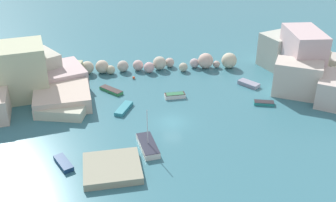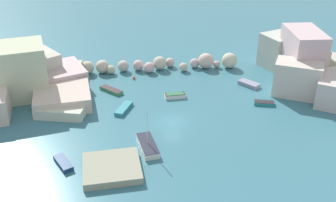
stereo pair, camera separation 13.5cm
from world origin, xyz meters
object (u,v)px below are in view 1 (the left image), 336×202
object	(u,v)px
moored_boat_0	(124,109)
moored_boat_3	(264,103)
channel_buoy	(134,78)
moored_boat_2	(249,84)
moored_boat_6	(175,95)
moored_boat_4	(111,90)
stone_dock	(112,168)
moored_boat_5	(64,163)
moored_boat_1	(148,145)

from	to	relation	value
moored_boat_0	moored_boat_3	xyz separation A→B (m)	(21.24, -0.90, -0.03)
channel_buoy	moored_boat_2	xyz separation A→B (m)	(18.87, -5.02, 0.08)
moored_boat_2	moored_boat_6	distance (m)	13.09
moored_boat_3	moored_boat_0	bearing A→B (deg)	-167.53
channel_buoy	moored_boat_4	world-z (taller)	moored_boat_4
stone_dock	moored_boat_0	world-z (taller)	stone_dock
moored_boat_0	moored_boat_4	bearing A→B (deg)	-138.71
moored_boat_0	moored_boat_2	size ratio (longest dim) A/B	1.15
channel_buoy	moored_boat_6	distance (m)	9.82
moored_boat_5	moored_boat_6	xyz separation A→B (m)	(15.64, 15.64, 0.07)
moored_boat_5	moored_boat_1	bearing A→B (deg)	-105.13
moored_boat_3	stone_dock	bearing A→B (deg)	-134.68
stone_dock	moored_boat_4	size ratio (longest dim) A/B	1.68
channel_buoy	moored_boat_4	distance (m)	5.88
moored_boat_2	moored_boat_0	bearing A→B (deg)	-113.10
moored_boat_3	moored_boat_6	distance (m)	13.73
stone_dock	moored_boat_3	size ratio (longest dim) A/B	2.06
channel_buoy	moored_boat_1	xyz separation A→B (m)	(0.68, -21.12, 0.19)
moored_boat_2	moored_boat_6	world-z (taller)	moored_boat_6
stone_dock	moored_boat_6	world-z (taller)	stone_dock
moored_boat_3	moored_boat_6	bearing A→B (deg)	178.05
stone_dock	channel_buoy	distance (m)	25.53
moored_boat_4	moored_boat_6	size ratio (longest dim) A/B	1.19
moored_boat_2	moored_boat_5	xyz separation A→B (m)	(-28.45, -18.34, -0.02)
moored_boat_0	moored_boat_3	size ratio (longest dim) A/B	1.33
moored_boat_2	moored_boat_3	size ratio (longest dim) A/B	1.15
moored_boat_1	moored_boat_2	xyz separation A→B (m)	(18.19, 16.10, -0.11)
moored_boat_6	moored_boat_3	bearing A→B (deg)	159.83
moored_boat_1	moored_boat_2	bearing A→B (deg)	-57.69
stone_dock	moored_boat_5	distance (m)	6.05
channel_buoy	moored_boat_0	xyz separation A→B (m)	(-2.04, -10.81, 0.03)
moored_boat_4	moored_boat_5	distance (m)	19.78
stone_dock	moored_boat_0	xyz separation A→B (m)	(1.79, 14.43, -0.17)
moored_boat_0	moored_boat_1	xyz separation A→B (m)	(2.72, -10.31, 0.15)
moored_boat_2	moored_boat_4	size ratio (longest dim) A/B	0.94
moored_boat_4	moored_boat_0	bearing A→B (deg)	-27.59
stone_dock	moored_boat_4	bearing A→B (deg)	90.10
moored_boat_3	moored_boat_4	xyz separation A→B (m)	(-23.07, 7.27, 0.01)
stone_dock	moored_boat_3	world-z (taller)	stone_dock
channel_buoy	moored_boat_1	world-z (taller)	moored_boat_1
moored_boat_5	moored_boat_6	world-z (taller)	moored_boat_6
moored_boat_5	moored_boat_0	bearing A→B (deg)	-58.45
channel_buoy	moored_boat_0	size ratio (longest dim) A/B	0.11
moored_boat_0	channel_buoy	bearing A→B (deg)	-165.39
moored_boat_0	moored_boat_2	xyz separation A→B (m)	(20.91, 5.79, 0.04)
moored_boat_0	moored_boat_3	distance (m)	21.26
stone_dock	moored_boat_6	distance (m)	20.11
moored_boat_2	moored_boat_5	distance (m)	33.85
moored_boat_1	moored_boat_5	bearing A→B (deg)	93.13
stone_dock	channel_buoy	size ratio (longest dim) A/B	13.69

